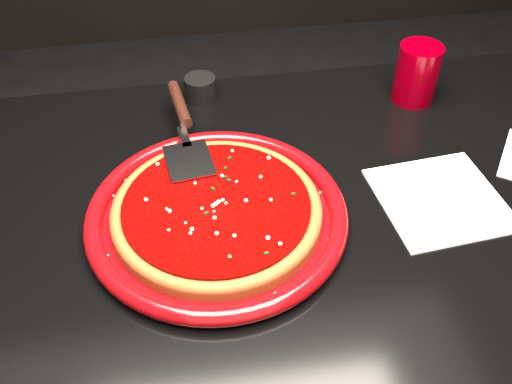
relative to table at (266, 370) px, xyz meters
The scene contains 11 objects.
table is the anchor object (origin of this frame).
plate 0.40m from the table, 156.18° to the left, with size 0.37×0.37×0.03m, color #6E0508.
pizza_crust 0.40m from the table, 156.18° to the left, with size 0.29×0.29×0.01m, color brown.
pizza_crust_rim 0.41m from the table, 156.18° to the left, with size 0.29×0.29×0.02m, color brown.
pizza_sauce 0.41m from the table, 156.18° to the left, with size 0.26×0.26×0.01m, color #6F0201.
parmesan_dusting 0.42m from the table, 156.18° to the left, with size 0.25×0.25×0.01m, color #F8EDC6, non-canonical shape.
basil_flecks 0.42m from the table, 156.18° to the left, with size 0.23×0.23×0.00m, color black, non-canonical shape.
pizza_server 0.47m from the table, 116.62° to the left, with size 0.08×0.28×0.02m, color silver, non-canonical shape.
cup 0.60m from the table, 41.70° to the left, with size 0.07×0.07×0.10m, color #83000C.
napkin_a 0.46m from the table, ahead, with size 0.17×0.17×0.00m, color white.
ramekin 0.53m from the table, 100.26° to the left, with size 0.06×0.06×0.04m, color black.
Camera 1 is at (-0.11, -0.53, 1.33)m, focal length 40.00 mm.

